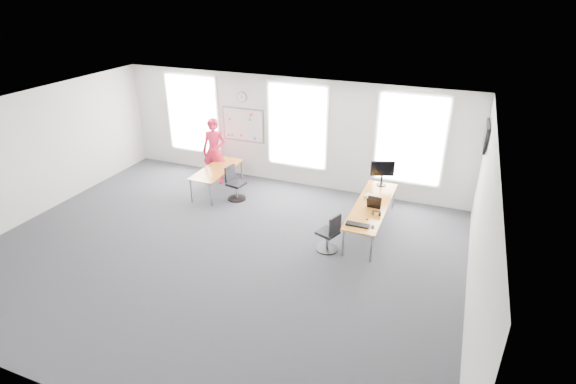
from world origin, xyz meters
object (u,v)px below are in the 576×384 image
at_px(chair_left, 235,185).
at_px(monitor, 382,171).
at_px(desk_left, 217,171).
at_px(chair_right, 330,235).
at_px(desk_right, 372,206).
at_px(keyboard, 358,225).
at_px(person, 214,151).
at_px(headphones, 376,213).

height_order(chair_left, monitor, monitor).
height_order(desk_left, chair_right, chair_right).
xyz_separation_m(desk_left, monitor, (4.34, 0.59, 0.44)).
relative_size(desk_right, keyboard, 5.42).
distance_m(person, headphones, 5.16).
height_order(person, headphones, person).
bearing_deg(desk_right, person, 167.06).
distance_m(desk_right, desk_left, 4.39).
bearing_deg(headphones, person, 163.33).
bearing_deg(keyboard, monitor, 86.89).
height_order(desk_right, desk_left, desk_left).
relative_size(chair_right, person, 0.47).
height_order(desk_left, keyboard, keyboard).
relative_size(desk_left, chair_left, 1.99).
xyz_separation_m(keyboard, headphones, (0.26, 0.58, 0.04)).
xyz_separation_m(desk_right, monitor, (-0.02, 1.13, 0.43)).
distance_m(chair_right, monitor, 2.50).
distance_m(desk_right, headphones, 0.51).
distance_m(keyboard, monitor, 2.22).
height_order(keyboard, headphones, headphones).
relative_size(desk_left, headphones, 9.42).
relative_size(headphones, monitor, 0.30).
relative_size(desk_right, headphones, 14.05).
bearing_deg(headphones, monitor, 98.27).
bearing_deg(headphones, keyboard, -113.45).
bearing_deg(person, desk_left, -66.67).
xyz_separation_m(chair_right, headphones, (0.82, 0.73, 0.32)).
height_order(headphones, monitor, monitor).
bearing_deg(person, desk_right, -23.64).
xyz_separation_m(desk_right, person, (-4.72, 1.08, 0.32)).
bearing_deg(monitor, headphones, -102.39).
xyz_separation_m(desk_left, headphones, (4.55, -1.01, 0.10)).
bearing_deg(headphones, desk_right, 113.16).
relative_size(desk_left, monitor, 2.80).
xyz_separation_m(chair_left, keyboard, (3.63, -1.36, 0.27)).
height_order(chair_left, person, person).
relative_size(desk_left, keyboard, 3.64).
bearing_deg(chair_left, chair_right, -106.78).
relative_size(keyboard, headphones, 2.59).
height_order(desk_right, headphones, headphones).
distance_m(keyboard, headphones, 0.64).
relative_size(chair_right, chair_left, 0.97).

